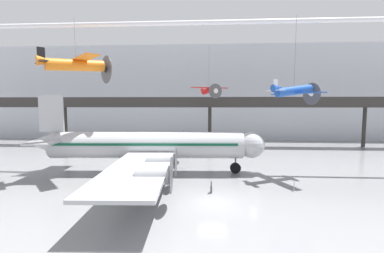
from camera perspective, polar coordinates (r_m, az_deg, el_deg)
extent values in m
plane|color=gray|center=(23.23, 4.58, -16.41)|extent=(260.00, 260.00, 0.00)
cube|color=silver|center=(62.04, 3.92, 7.48)|extent=(140.00, 3.00, 22.20)
cube|color=#2D2B28|center=(51.07, 4.00, 4.78)|extent=(110.00, 3.20, 0.90)
cube|color=#2D2B28|center=(49.53, 4.02, 5.93)|extent=(110.00, 0.12, 1.10)
cylinder|color=#2D2B28|center=(60.11, -26.26, 0.17)|extent=(0.70, 0.70, 7.79)
cylinder|color=#2D2B28|center=(52.23, 3.96, 0.02)|extent=(0.70, 0.70, 7.79)
cylinder|color=#2D2B28|center=(60.60, 33.90, -0.14)|extent=(0.70, 0.70, 7.79)
cylinder|color=silver|center=(34.87, 4.41, 22.06)|extent=(120.00, 0.60, 0.60)
cylinder|color=#B7BABF|center=(31.83, -9.94, -4.09)|extent=(23.37, 4.38, 3.22)
sphere|color=#B7BABF|center=(32.06, 13.06, -4.08)|extent=(3.15, 3.15, 3.15)
cone|color=#B7BABF|center=(36.40, -30.32, -3.18)|extent=(4.33, 3.17, 2.96)
cube|color=#0F4C33|center=(31.78, -9.95, -3.51)|extent=(21.75, 4.37, 0.29)
cube|color=#B7BABF|center=(40.65, -6.48, -3.08)|extent=(6.15, 15.11, 0.28)
cube|color=#B7BABF|center=(23.14, -12.02, -9.44)|extent=(6.15, 15.11, 0.28)
cylinder|color=#B7BABF|center=(37.25, -4.62, -3.74)|extent=(2.78, 1.68, 1.54)
cylinder|color=#4C4C51|center=(37.15, -2.33, -3.75)|extent=(0.21, 2.93, 2.93)
cylinder|color=#B7BABF|center=(42.23, -4.00, -2.69)|extent=(2.78, 1.68, 1.54)
cylinder|color=#4C4C51|center=(42.14, -1.99, -2.69)|extent=(0.21, 2.93, 2.93)
cylinder|color=#B7BABF|center=(25.98, -6.92, -7.64)|extent=(2.78, 1.68, 1.54)
cylinder|color=#4C4C51|center=(25.83, -3.62, -7.69)|extent=(0.21, 2.93, 2.93)
cylinder|color=#B7BABF|center=(21.13, -8.73, -10.65)|extent=(2.78, 1.68, 1.54)
cylinder|color=#4C4C51|center=(20.95, -4.64, -10.74)|extent=(0.21, 2.93, 2.93)
cube|color=#B7BABF|center=(35.45, -28.79, 2.57)|extent=(2.98, 0.35, 4.50)
cube|color=#B7BABF|center=(35.55, -28.12, -2.61)|extent=(3.39, 8.50, 0.20)
cylinder|color=#4C4C51|center=(32.13, 9.64, -8.02)|extent=(0.20, 0.20, 1.21)
cylinder|color=black|center=(32.27, 9.62, -9.08)|extent=(1.32, 0.45, 1.30)
cylinder|color=#4C4C51|center=(34.68, -8.66, -7.03)|extent=(0.20, 0.20, 1.21)
cylinder|color=black|center=(34.82, -8.65, -8.01)|extent=(1.32, 0.45, 1.30)
cylinder|color=#4C4C51|center=(29.75, -10.26, -9.10)|extent=(0.20, 0.20, 1.21)
cylinder|color=black|center=(29.90, -10.25, -10.23)|extent=(1.32, 0.45, 1.30)
cylinder|color=orange|center=(33.42, -24.40, 12.30)|extent=(5.61, 5.36, 1.68)
cone|color=black|center=(34.43, -18.90, 11.93)|extent=(1.59, 1.59, 1.19)
cylinder|color=#4C4C51|center=(34.51, -18.52, 11.90)|extent=(2.37, 2.54, 3.44)
cone|color=orange|center=(32.75, -29.79, 12.55)|extent=(2.06, 2.03, 1.22)
cube|color=orange|center=(33.61, -23.78, 13.36)|extent=(7.71, 8.11, 0.10)
cube|color=black|center=(32.78, -30.53, 13.61)|extent=(0.61, 0.57, 1.59)
cube|color=black|center=(32.66, -30.47, 12.23)|extent=(2.91, 3.04, 0.06)
cylinder|color=slate|center=(33.96, -24.60, 17.40)|extent=(0.04, 0.04, 4.77)
cylinder|color=red|center=(44.52, 3.77, 8.02)|extent=(2.72, 4.44, 1.33)
cone|color=silver|center=(42.43, 5.11, 7.86)|extent=(1.05, 1.01, 0.82)
cylinder|color=#4C4C51|center=(42.29, 5.21, 7.85)|extent=(2.17, 1.04, 2.37)
cone|color=red|center=(46.48, 2.62, 8.16)|extent=(1.23, 1.46, 0.88)
cube|color=red|center=(44.30, 3.92, 8.60)|extent=(6.49, 3.79, 0.10)
cube|color=silver|center=(46.74, 2.49, 8.56)|extent=(0.28, 0.51, 1.10)
cube|color=silver|center=(46.71, 2.49, 7.89)|extent=(2.38, 1.49, 0.06)
cylinder|color=slate|center=(44.90, 3.80, 13.11)|extent=(0.04, 0.04, 7.05)
cylinder|color=#1E4CAD|center=(31.45, 21.71, 7.39)|extent=(4.82, 3.02, 1.55)
cone|color=white|center=(33.23, 24.83, 6.63)|extent=(1.10, 1.15, 0.89)
cylinder|color=#4C4C51|center=(33.36, 25.03, 6.58)|extent=(1.16, 2.34, 2.58)
cone|color=#1E4CAD|center=(29.90, 18.48, 8.16)|extent=(1.61, 1.36, 0.99)
cube|color=#1E4CAD|center=(31.64, 22.07, 6.82)|extent=(4.21, 7.03, 0.10)
cube|color=white|center=(29.73, 18.06, 8.81)|extent=(0.55, 0.31, 1.19)
cube|color=white|center=(29.69, 18.03, 7.66)|extent=(1.65, 2.58, 0.06)
cylinder|color=slate|center=(31.96, 21.98, 15.28)|extent=(0.04, 0.04, 7.79)
cylinder|color=#B2B5BA|center=(27.58, 21.72, -13.21)|extent=(0.36, 0.36, 0.04)
cylinder|color=#B2B5BA|center=(27.43, 21.76, -12.22)|extent=(0.07, 0.07, 0.95)
sphere|color=#B2B5BA|center=(27.29, 21.79, -11.19)|extent=(0.10, 0.10, 0.10)
cube|color=#4C4C51|center=(25.31, 4.31, -13.73)|extent=(0.21, 0.42, 0.70)
cube|color=#232326|center=(25.14, 4.32, -12.59)|extent=(0.13, 0.78, 0.73)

